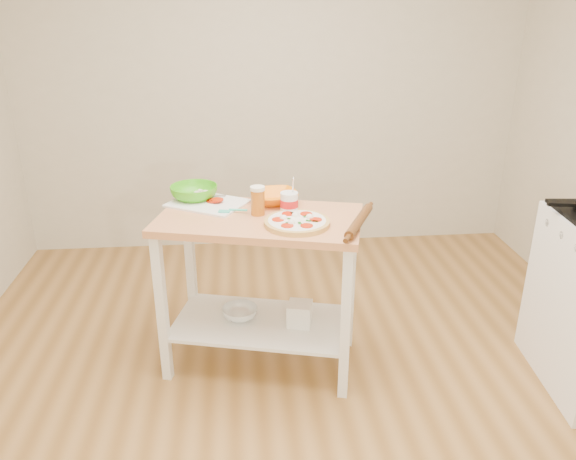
{
  "coord_description": "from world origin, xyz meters",
  "views": [
    {
      "loc": [
        -0.29,
        -2.24,
        1.95
      ],
      "look_at": [
        -0.04,
        0.5,
        0.83
      ],
      "focal_mm": 35.0,
      "sensor_mm": 36.0,
      "label": 1
    }
  ],
  "objects_px": {
    "prep_island": "(260,261)",
    "green_bowl": "(194,193)",
    "yogurt_tub": "(289,203)",
    "shelf_glass_bowl": "(240,313)",
    "pizza": "(297,222)",
    "spatula": "(232,211)",
    "beer_pint": "(258,200)",
    "shelf_bin": "(300,314)",
    "rolling_pin": "(359,222)",
    "knife": "(196,196)",
    "cutting_board": "(208,203)",
    "orange_bowl": "(274,197)"
  },
  "relations": [
    {
      "from": "pizza",
      "to": "shelf_bin",
      "type": "distance_m",
      "value": 0.6
    },
    {
      "from": "spatula",
      "to": "shelf_bin",
      "type": "relative_size",
      "value": 1.2
    },
    {
      "from": "pizza",
      "to": "yogurt_tub",
      "type": "bearing_deg",
      "value": 97.47
    },
    {
      "from": "shelf_glass_bowl",
      "to": "rolling_pin",
      "type": "bearing_deg",
      "value": -20.79
    },
    {
      "from": "rolling_pin",
      "to": "shelf_glass_bowl",
      "type": "bearing_deg",
      "value": 159.21
    },
    {
      "from": "knife",
      "to": "beer_pint",
      "type": "height_order",
      "value": "beer_pint"
    },
    {
      "from": "knife",
      "to": "shelf_glass_bowl",
      "type": "height_order",
      "value": "knife"
    },
    {
      "from": "shelf_bin",
      "to": "beer_pint",
      "type": "bearing_deg",
      "value": 160.95
    },
    {
      "from": "pizza",
      "to": "spatula",
      "type": "relative_size",
      "value": 2.13
    },
    {
      "from": "rolling_pin",
      "to": "shelf_glass_bowl",
      "type": "relative_size",
      "value": 2.01
    },
    {
      "from": "beer_pint",
      "to": "shelf_glass_bowl",
      "type": "bearing_deg",
      "value": 169.32
    },
    {
      "from": "pizza",
      "to": "orange_bowl",
      "type": "bearing_deg",
      "value": 104.52
    },
    {
      "from": "pizza",
      "to": "knife",
      "type": "relative_size",
      "value": 1.23
    },
    {
      "from": "knife",
      "to": "spatula",
      "type": "bearing_deg",
      "value": -43.71
    },
    {
      "from": "green_bowl",
      "to": "rolling_pin",
      "type": "height_order",
      "value": "green_bowl"
    },
    {
      "from": "yogurt_tub",
      "to": "shelf_glass_bowl",
      "type": "bearing_deg",
      "value": 176.61
    },
    {
      "from": "knife",
      "to": "green_bowl",
      "type": "relative_size",
      "value": 1.02
    },
    {
      "from": "pizza",
      "to": "shelf_bin",
      "type": "height_order",
      "value": "pizza"
    },
    {
      "from": "beer_pint",
      "to": "yogurt_tub",
      "type": "bearing_deg",
      "value": 1.77
    },
    {
      "from": "yogurt_tub",
      "to": "shelf_bin",
      "type": "xyz_separation_m",
      "value": [
        0.05,
        -0.08,
        -0.63
      ]
    },
    {
      "from": "prep_island",
      "to": "green_bowl",
      "type": "xyz_separation_m",
      "value": [
        -0.36,
        0.3,
        0.3
      ]
    },
    {
      "from": "prep_island",
      "to": "green_bowl",
      "type": "height_order",
      "value": "green_bowl"
    },
    {
      "from": "pizza",
      "to": "beer_pint",
      "type": "height_order",
      "value": "beer_pint"
    },
    {
      "from": "cutting_board",
      "to": "orange_bowl",
      "type": "bearing_deg",
      "value": 28.44
    },
    {
      "from": "pizza",
      "to": "prep_island",
      "type": "bearing_deg",
      "value": 143.39
    },
    {
      "from": "green_bowl",
      "to": "yogurt_tub",
      "type": "relative_size",
      "value": 1.3
    },
    {
      "from": "prep_island",
      "to": "spatula",
      "type": "relative_size",
      "value": 7.48
    },
    {
      "from": "knife",
      "to": "rolling_pin",
      "type": "relative_size",
      "value": 0.66
    },
    {
      "from": "cutting_board",
      "to": "green_bowl",
      "type": "bearing_deg",
      "value": 166.64
    },
    {
      "from": "prep_island",
      "to": "shelf_bin",
      "type": "height_order",
      "value": "prep_island"
    },
    {
      "from": "rolling_pin",
      "to": "spatula",
      "type": "bearing_deg",
      "value": 159.41
    },
    {
      "from": "pizza",
      "to": "shelf_glass_bowl",
      "type": "distance_m",
      "value": 0.72
    },
    {
      "from": "pizza",
      "to": "shelf_bin",
      "type": "relative_size",
      "value": 2.56
    },
    {
      "from": "spatula",
      "to": "shelf_bin",
      "type": "xyz_separation_m",
      "value": [
        0.36,
        -0.1,
        -0.59
      ]
    },
    {
      "from": "prep_island",
      "to": "shelf_glass_bowl",
      "type": "relative_size",
      "value": 5.7
    },
    {
      "from": "prep_island",
      "to": "beer_pint",
      "type": "relative_size",
      "value": 7.58
    },
    {
      "from": "spatula",
      "to": "green_bowl",
      "type": "bearing_deg",
      "value": 142.44
    },
    {
      "from": "knife",
      "to": "prep_island",
      "type": "bearing_deg",
      "value": -34.22
    },
    {
      "from": "pizza",
      "to": "beer_pint",
      "type": "relative_size",
      "value": 2.16
    },
    {
      "from": "knife",
      "to": "orange_bowl",
      "type": "xyz_separation_m",
      "value": [
        0.44,
        -0.12,
        0.01
      ]
    },
    {
      "from": "cutting_board",
      "to": "orange_bowl",
      "type": "height_order",
      "value": "orange_bowl"
    },
    {
      "from": "orange_bowl",
      "to": "shelf_bin",
      "type": "height_order",
      "value": "orange_bowl"
    },
    {
      "from": "beer_pint",
      "to": "yogurt_tub",
      "type": "distance_m",
      "value": 0.17
    },
    {
      "from": "orange_bowl",
      "to": "shelf_glass_bowl",
      "type": "height_order",
      "value": "orange_bowl"
    },
    {
      "from": "spatula",
      "to": "orange_bowl",
      "type": "xyz_separation_m",
      "value": [
        0.24,
        0.15,
        0.02
      ]
    },
    {
      "from": "cutting_board",
      "to": "prep_island",
      "type": "bearing_deg",
      "value": -8.12
    },
    {
      "from": "yogurt_tub",
      "to": "shelf_glass_bowl",
      "type": "relative_size",
      "value": 0.99
    },
    {
      "from": "prep_island",
      "to": "pizza",
      "type": "xyz_separation_m",
      "value": [
        0.18,
        -0.14,
        0.27
      ]
    },
    {
      "from": "prep_island",
      "to": "rolling_pin",
      "type": "distance_m",
      "value": 0.6
    },
    {
      "from": "beer_pint",
      "to": "shelf_glass_bowl",
      "type": "height_order",
      "value": "beer_pint"
    }
  ]
}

